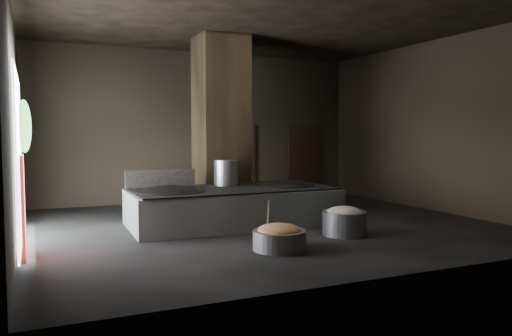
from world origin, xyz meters
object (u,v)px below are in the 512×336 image
stock_pot (226,173)px  hearth_platform (233,207)px  wok_right (285,188)px  cook (243,179)px  meat_basin (344,223)px  wok_left (170,195)px  veg_basin (279,240)px

stock_pot → hearth_platform: bearing=-95.2°
wok_right → cook: (-0.18, 2.11, 0.06)m
meat_basin → cook: bearing=96.1°
wok_left → veg_basin: bearing=-63.3°
wok_left → meat_basin: wok_left is taller
stock_pot → cook: (1.12, 1.61, -0.32)m
wok_left → cook: 3.43m
hearth_platform → cook: bearing=63.2°
wok_right → stock_pot: bearing=159.0°
hearth_platform → meat_basin: bearing=-49.6°
hearth_platform → wok_left: size_ratio=3.17×
hearth_platform → wok_right: size_ratio=3.41×
wok_right → stock_pot: stock_pot is taller
wok_left → hearth_platform: bearing=2.0°
cook → wok_right: bearing=98.1°
wok_right → meat_basin: (0.27, -2.07, -0.51)m
veg_basin → meat_basin: 1.88m
hearth_platform → wok_right: (1.35, 0.05, 0.35)m
hearth_platform → wok_left: wok_left is taller
wok_left → wok_right: (2.80, 0.10, 0.00)m
cook → veg_basin: 5.01m
hearth_platform → stock_pot: stock_pot is taller
wok_left → cook: (2.62, 2.21, 0.06)m
wok_left → meat_basin: 3.69m
hearth_platform → wok_left: 1.49m
wok_right → meat_basin: bearing=-82.6°
hearth_platform → veg_basin: bearing=-91.7°
veg_basin → wok_right: bearing=60.7°
wok_right → meat_basin: size_ratio=1.51×
wok_right → meat_basin: 2.15m
wok_left → veg_basin: wok_left is taller
cook → meat_basin: bearing=99.4°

